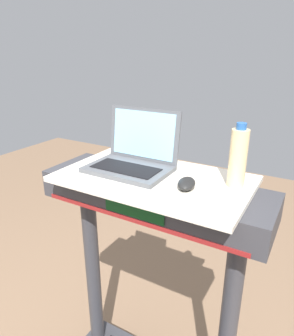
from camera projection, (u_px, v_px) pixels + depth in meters
desk_board at (154, 179)px, 1.16m from camera, size 0.72×0.43×0.02m
laptop at (133, 157)px, 1.22m from camera, size 0.32×0.25×0.23m
computer_mouse at (187, 184)px, 1.05m from camera, size 0.08×0.11×0.03m
water_bottle at (238, 157)px, 1.04m from camera, size 0.06×0.06×0.22m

